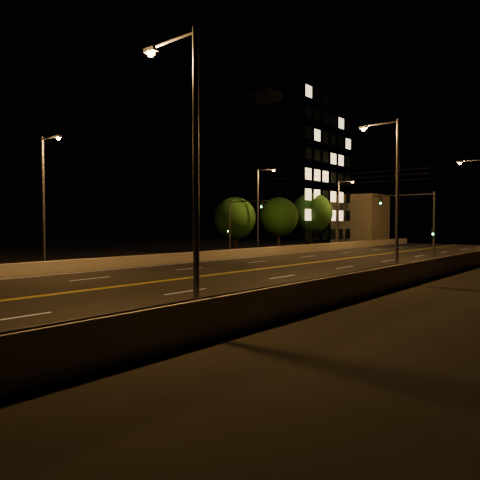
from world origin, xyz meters
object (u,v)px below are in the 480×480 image
Objects in this scene: streetlight_1 at (393,190)px; streetlight_4 at (45,196)px; traffic_signal_right at (421,221)px; tree_2 at (312,213)px; tree_0 at (235,218)px; streetlight_6 at (340,210)px; streetlight_0 at (190,161)px; tree_1 at (279,217)px; streetlight_5 at (260,206)px; traffic_signal_left at (237,221)px; building_tower at (265,173)px.

streetlight_4 is at bearing -153.75° from streetlight_1.
traffic_signal_right is 33.01m from tree_2.
streetlight_6 is at bearing 77.79° from tree_0.
tree_2 is (-25.21, 49.32, -0.48)m from streetlight_0.
streetlight_4 reaches higher than traffic_signal_right.
streetlight_6 is 1.37× the size of tree_1.
streetlight_1 is at bearing -57.79° from streetlight_6.
traffic_signal_right is (19.94, -5.38, -1.79)m from streetlight_5.
traffic_signal_left is at bearing 155.05° from streetlight_1.
building_tower is at bearing 125.30° from streetlight_5.
streetlight_0 and streetlight_6 have the same top height.
streetlight_6 is at bearing 23.92° from tree_2.
streetlight_4 is 35.58m from tree_1.
traffic_signal_left is 0.74× the size of tree_2.
building_tower is 3.08× the size of tree_2.
tree_0 is (-4.07, 25.88, -1.35)m from streetlight_4.
tree_0 is at bearing -91.13° from tree_2.
streetlight_1 is 41.08m from tree_2.
tree_2 reaches higher than tree_0.
streetlight_6 is at bearing 92.65° from traffic_signal_left.
streetlight_0 and streetlight_4 have the same top height.
traffic_signal_right is (19.94, -24.63, -1.79)m from streetlight_6.
streetlight_6 is 24.72m from traffic_signal_left.
traffic_signal_right is at bearing -51.01° from streetlight_6.
streetlight_4 reaches higher than tree_1.
streetlight_4 is 0.39× the size of building_tower.
streetlight_1 is 29.80m from tree_0.
streetlight_5 is at bearing -66.57° from tree_1.
streetlight_5 reaches higher than tree_2.
building_tower is 3.50× the size of tree_1.
traffic_signal_right is 0.89× the size of tree_0.
streetlight_5 is 4.31m from tree_0.
tree_1 is (10.04, -10.35, -7.51)m from building_tower.
streetlight_1 reaches higher than traffic_signal_left.
streetlight_4 is at bearing -90.00° from streetlight_5.
traffic_signal_right is (-1.54, 9.46, -1.79)m from streetlight_1.
streetlight_0 and streetlight_5 have the same top height.
streetlight_0 and streetlight_1 have the same top height.
tree_1 is (-4.28, 35.31, -1.10)m from streetlight_4.
streetlight_6 is (-21.48, 34.09, 0.00)m from streetlight_1.
streetlight_0 is 26.46m from traffic_signal_right.
building_tower is at bearing 134.12° from tree_1.
streetlight_0 is 1.62× the size of traffic_signal_left.
building_tower is at bearing 135.59° from streetlight_1.
streetlight_5 is at bearing 90.00° from streetlight_4.
streetlight_5 is at bearing 101.96° from traffic_signal_left.
tree_0 is (-4.07, 0.44, -1.35)m from streetlight_5.
streetlight_0 reaches higher than traffic_signal_left.
tree_1 is at bearing -114.54° from streetlight_6.
tree_0 is 0.83× the size of tree_2.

